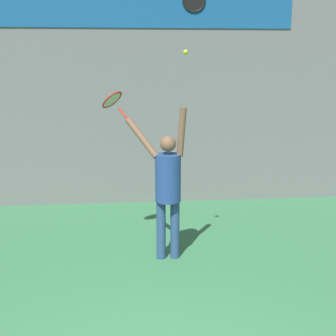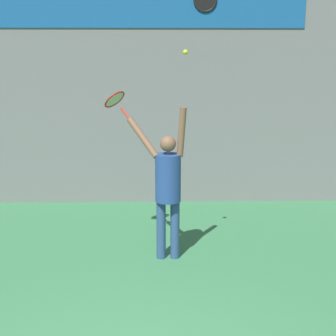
# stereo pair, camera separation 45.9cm
# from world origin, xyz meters

# --- Properties ---
(back_wall) EXTENTS (18.00, 0.10, 5.00)m
(back_wall) POSITION_xyz_m (0.00, 5.90, 2.50)
(back_wall) COLOR slate
(back_wall) RESTS_ON ground_plane
(sponsor_banner) EXTENTS (5.92, 0.02, 0.97)m
(sponsor_banner) POSITION_xyz_m (0.00, 5.84, 3.81)
(sponsor_banner) COLOR #195B9E
(scoreboard_clock) EXTENTS (0.43, 0.04, 0.43)m
(scoreboard_clock) POSITION_xyz_m (1.12, 5.82, 3.81)
(scoreboard_clock) COLOR black
(tennis_player) EXTENTS (0.85, 0.54, 2.15)m
(tennis_player) POSITION_xyz_m (0.38, 3.14, 1.10)
(tennis_player) COLOR #2D4C7F
(tennis_player) RESTS_ON ground_plane
(tennis_racket) EXTENTS (0.43, 0.42, 0.40)m
(tennis_racket) POSITION_xyz_m (-0.35, 3.57, 2.20)
(tennis_racket) COLOR red
(tennis_ball) EXTENTS (0.07, 0.07, 0.07)m
(tennis_ball) POSITION_xyz_m (0.61, 3.10, 2.85)
(tennis_ball) COLOR #CCDB2D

